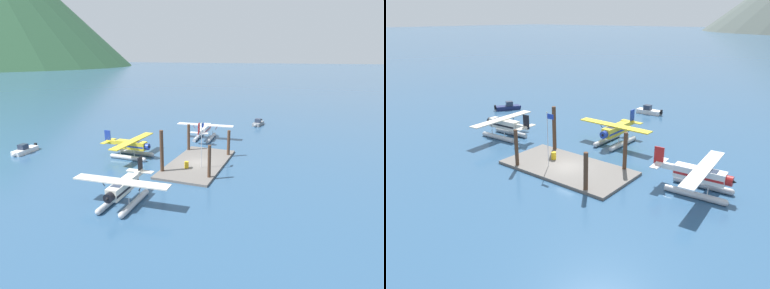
% 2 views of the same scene
% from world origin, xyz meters
% --- Properties ---
extents(ground_plane, '(1200.00, 1200.00, 0.00)m').
position_xyz_m(ground_plane, '(0.00, 0.00, 0.00)').
color(ground_plane, '#2D5175').
extents(dock_platform, '(14.63, 7.39, 0.30)m').
position_xyz_m(dock_platform, '(0.00, 0.00, 0.15)').
color(dock_platform, '#66605B').
rests_on(dock_platform, ground).
extents(piling_near_left, '(0.42, 0.42, 4.43)m').
position_xyz_m(piling_near_left, '(-4.74, -3.13, 2.21)').
color(piling_near_left, '#4C3323').
rests_on(piling_near_left, ground).
extents(piling_near_right, '(0.45, 0.45, 4.10)m').
position_xyz_m(piling_near_right, '(4.94, -3.21, 2.05)').
color(piling_near_right, '#4C3323').
rests_on(piling_near_right, ground).
extents(piling_far_left, '(0.48, 0.48, 5.78)m').
position_xyz_m(piling_far_left, '(-4.82, 3.26, 2.89)').
color(piling_far_left, '#4C3323').
rests_on(piling_far_left, ground).
extents(piling_far_right, '(0.45, 0.45, 4.46)m').
position_xyz_m(piling_far_right, '(5.29, 3.39, 2.23)').
color(piling_far_right, '#4C3323').
rests_on(piling_far_right, ground).
extents(flagpole, '(0.95, 0.10, 6.20)m').
position_xyz_m(flagpole, '(-1.71, -1.13, 4.15)').
color(flagpole, silver).
rests_on(flagpole, dock_platform).
extents(fuel_drum, '(0.62, 0.62, 0.88)m').
position_xyz_m(fuel_drum, '(-2.67, 0.68, 0.74)').
color(fuel_drum, gold).
rests_on(fuel_drum, dock_platform).
extents(seaplane_yellow_bow_centre, '(10.41, 7.98, 3.84)m').
position_xyz_m(seaplane_yellow_bow_centre, '(-0.41, 10.43, 1.58)').
color(seaplane_yellow_bow_centre, '#B7BABF').
rests_on(seaplane_yellow_bow_centre, ground).
extents(seaplane_cream_port_fwd, '(7.97, 10.47, 3.84)m').
position_xyz_m(seaplane_cream_port_fwd, '(-14.20, 3.22, 1.58)').
color(seaplane_cream_port_fwd, '#B7BABF').
rests_on(seaplane_cream_port_fwd, ground).
extents(seaplane_white_stbd_fwd, '(7.97, 10.47, 3.84)m').
position_xyz_m(seaplane_white_stbd_fwd, '(13.56, 3.36, 1.58)').
color(seaplane_white_stbd_fwd, '#B7BABF').
rests_on(seaplane_white_stbd_fwd, ground).
extents(boat_white_open_north, '(4.89, 1.77, 1.50)m').
position_xyz_m(boat_white_open_north, '(-4.48, 27.51, 0.49)').
color(boat_white_open_north, silver).
rests_on(boat_white_open_north, ground).
extents(boat_grey_open_se, '(4.87, 2.11, 1.50)m').
position_xyz_m(boat_grey_open_se, '(28.71, -4.12, 0.49)').
color(boat_grey_open_se, gray).
rests_on(boat_grey_open_se, ground).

